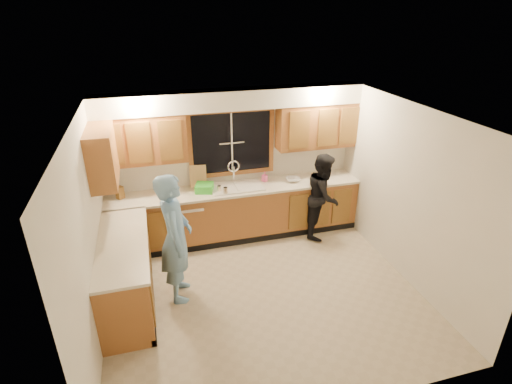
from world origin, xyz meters
TOP-DOWN VIEW (x-y plane):
  - floor at (0.00, 0.00)m, footprint 4.20×4.20m
  - ceiling at (0.00, 0.00)m, footprint 4.20×4.20m
  - wall_back at (0.00, 1.90)m, footprint 4.20×0.00m
  - wall_left at (-2.10, 0.00)m, footprint 0.00×3.80m
  - wall_right at (2.10, 0.00)m, footprint 0.00×3.80m
  - base_cabinets_back at (0.00, 1.60)m, footprint 4.20×0.60m
  - base_cabinets_left at (-1.80, 0.35)m, footprint 0.60×1.90m
  - countertop_back at (0.00, 1.58)m, footprint 4.20×0.63m
  - countertop_left at (-1.79, 0.35)m, footprint 0.63×1.90m
  - upper_cabinets_left at (-1.43, 1.73)m, footprint 1.35×0.33m
  - upper_cabinets_right at (1.43, 1.73)m, footprint 1.35×0.33m
  - upper_cabinets_return at (-1.94, 1.12)m, footprint 0.33×0.90m
  - soffit at (0.00, 1.72)m, footprint 4.20×0.35m
  - window_frame at (0.00, 1.89)m, footprint 1.44×0.03m
  - sink at (0.00, 1.60)m, footprint 0.86×0.52m
  - dishwasher at (-0.85, 1.59)m, footprint 0.60×0.56m
  - stove at (-1.80, -0.22)m, footprint 0.58×0.75m
  - man at (-1.12, 0.29)m, footprint 0.50×0.70m
  - woman at (1.42, 1.27)m, footprint 0.86×0.91m
  - knife_block at (-1.84, 1.69)m, footprint 0.14×0.14m
  - cutting_board at (-0.60, 1.82)m, footprint 0.28×0.13m
  - dish_crate at (-0.53, 1.59)m, footprint 0.34×0.33m
  - soap_bottle at (0.52, 1.73)m, footprint 0.10×0.10m
  - bowl at (0.99, 1.59)m, footprint 0.26×0.26m
  - can_left at (-0.23, 1.38)m, footprint 0.08×0.08m
  - can_right at (-0.31, 1.49)m, footprint 0.07×0.07m

SIDE VIEW (x-z plane):
  - floor at x=0.00m, z-range 0.00..0.00m
  - dishwasher at x=-0.85m, z-range 0.00..0.82m
  - base_cabinets_back at x=0.00m, z-range 0.00..0.88m
  - base_cabinets_left at x=-1.80m, z-range 0.00..0.88m
  - stove at x=-1.80m, z-range 0.00..0.90m
  - woman at x=1.42m, z-range 0.00..1.47m
  - sink at x=0.00m, z-range 0.58..1.15m
  - countertop_back at x=0.00m, z-range 0.88..0.92m
  - countertop_left at x=-1.79m, z-range 0.88..0.92m
  - man at x=-1.12m, z-range 0.00..1.80m
  - bowl at x=0.99m, z-range 0.92..0.98m
  - can_right at x=-0.31m, z-range 0.92..1.03m
  - can_left at x=-0.23m, z-range 0.92..1.05m
  - dish_crate at x=-0.53m, z-range 0.92..1.05m
  - soap_bottle at x=0.52m, z-range 0.92..1.09m
  - knife_block at x=-1.84m, z-range 0.92..1.11m
  - cutting_board at x=-0.60m, z-range 0.92..1.28m
  - wall_back at x=0.00m, z-range -0.85..3.35m
  - wall_left at x=-2.10m, z-range -0.65..3.15m
  - wall_right at x=2.10m, z-range -0.65..3.15m
  - window_frame at x=0.00m, z-range 1.03..2.17m
  - upper_cabinets_left at x=-1.43m, z-range 1.45..2.20m
  - upper_cabinets_right at x=1.43m, z-range 1.45..2.20m
  - upper_cabinets_return at x=-1.94m, z-range 1.45..2.20m
  - soffit at x=0.00m, z-range 2.20..2.50m
  - ceiling at x=0.00m, z-range 2.50..2.50m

